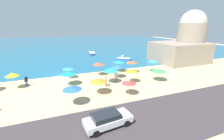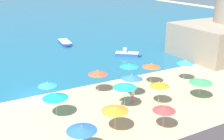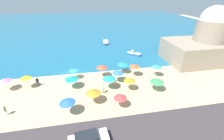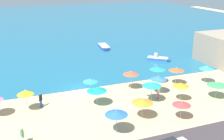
% 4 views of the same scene
% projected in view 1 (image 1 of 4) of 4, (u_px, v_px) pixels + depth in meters
% --- Properties ---
extents(ground_plane, '(160.00, 160.00, 0.00)m').
position_uv_depth(ground_plane, '(63.00, 76.00, 28.92)').
color(ground_plane, tan).
extents(sea, '(150.00, 110.00, 0.05)m').
position_uv_depth(sea, '(57.00, 44.00, 78.19)').
color(sea, '#1D6384').
rests_on(sea, ground_plane).
extents(coastal_road, '(80.00, 8.00, 0.06)m').
position_uv_depth(coastal_road, '(75.00, 139.00, 12.78)').
color(coastal_road, '#3C3337').
rests_on(coastal_road, ground_plane).
extents(beach_umbrella_0, '(2.39, 2.39, 2.62)m').
position_uv_depth(beach_umbrella_0, '(110.00, 70.00, 24.66)').
color(beach_umbrella_0, '#B2B2B7').
rests_on(beach_umbrella_0, ground_plane).
extents(beach_umbrella_1, '(2.48, 2.48, 2.18)m').
position_uv_depth(beach_umbrella_1, '(159.00, 70.00, 25.71)').
color(beach_umbrella_1, '#B2B2B7').
rests_on(beach_umbrella_1, ground_plane).
extents(beach_umbrella_2, '(2.33, 2.33, 2.31)m').
position_uv_depth(beach_umbrella_2, '(99.00, 80.00, 20.67)').
color(beach_umbrella_2, '#B2B2B7').
rests_on(beach_umbrella_2, ground_plane).
extents(beach_umbrella_3, '(2.14, 2.14, 2.66)m').
position_uv_depth(beach_umbrella_3, '(99.00, 64.00, 28.40)').
color(beach_umbrella_3, '#B2B2B7').
rests_on(beach_umbrella_3, ground_plane).
extents(beach_umbrella_4, '(1.93, 1.93, 2.16)m').
position_uv_depth(beach_umbrella_4, '(68.00, 68.00, 26.88)').
color(beach_umbrella_4, '#B2B2B7').
rests_on(beach_umbrella_4, ground_plane).
extents(beach_umbrella_5, '(2.20, 2.20, 2.43)m').
position_uv_depth(beach_umbrella_5, '(117.00, 67.00, 27.19)').
color(beach_umbrella_5, '#B2B2B7').
rests_on(beach_umbrella_5, ground_plane).
extents(beach_umbrella_6, '(2.30, 2.30, 2.43)m').
position_uv_depth(beach_umbrella_6, '(119.00, 62.00, 30.73)').
color(beach_umbrella_6, '#B2B2B7').
rests_on(beach_umbrella_6, ground_plane).
extents(beach_umbrella_8, '(2.16, 2.16, 2.58)m').
position_uv_depth(beach_umbrella_8, '(132.00, 62.00, 29.97)').
color(beach_umbrella_8, '#B2B2B7').
rests_on(beach_umbrella_8, ground_plane).
extents(beach_umbrella_9, '(2.42, 2.42, 2.30)m').
position_uv_depth(beach_umbrella_9, '(68.00, 73.00, 23.81)').
color(beach_umbrella_9, '#B2B2B7').
rests_on(beach_umbrella_9, ground_plane).
extents(beach_umbrella_10, '(2.00, 2.00, 2.42)m').
position_uv_depth(beach_umbrella_10, '(132.00, 70.00, 24.88)').
color(beach_umbrella_10, '#B2B2B7').
rests_on(beach_umbrella_10, ground_plane).
extents(beach_umbrella_11, '(1.99, 1.99, 2.13)m').
position_uv_depth(beach_umbrella_11, '(129.00, 82.00, 20.51)').
color(beach_umbrella_11, '#B2B2B7').
rests_on(beach_umbrella_11, ground_plane).
extents(beach_umbrella_13, '(2.05, 2.05, 2.69)m').
position_uv_depth(beach_umbrella_13, '(153.00, 61.00, 30.53)').
color(beach_umbrella_13, '#B2B2B7').
rests_on(beach_umbrella_13, ground_plane).
extents(beach_umbrella_14, '(2.26, 2.26, 2.46)m').
position_uv_depth(beach_umbrella_14, '(72.00, 88.00, 17.70)').
color(beach_umbrella_14, '#B2B2B7').
rests_on(beach_umbrella_14, ground_plane).
extents(beach_umbrella_15, '(1.89, 1.89, 2.62)m').
position_uv_depth(beach_umbrella_15, '(12.00, 75.00, 22.32)').
color(beach_umbrella_15, '#B2B2B7').
rests_on(beach_umbrella_15, ground_plane).
extents(bather_1, '(0.45, 0.41, 1.78)m').
position_uv_depth(bather_1, '(26.00, 80.00, 23.56)').
color(bather_1, '#365DB7').
rests_on(bather_1, ground_plane).
extents(bather_2, '(0.57, 0.24, 1.80)m').
position_uv_depth(bather_2, '(116.00, 76.00, 25.72)').
color(bather_2, '#E4638C').
rests_on(bather_2, ground_plane).
extents(bather_3, '(0.30, 0.55, 1.60)m').
position_uv_depth(bather_3, '(106.00, 81.00, 23.62)').
color(bather_3, '#F04635').
rests_on(bather_3, ground_plane).
extents(parked_car_1, '(4.74, 2.33, 1.41)m').
position_uv_depth(parked_car_1, '(108.00, 119.00, 14.14)').
color(parked_car_1, silver).
rests_on(parked_car_1, coastal_road).
extents(skiff_nearshore, '(2.11, 4.82, 0.58)m').
position_uv_depth(skiff_nearshore, '(92.00, 53.00, 50.44)').
color(skiff_nearshore, '#354A99').
rests_on(skiff_nearshore, sea).
extents(skiff_offshore, '(3.87, 3.32, 1.29)m').
position_uv_depth(skiff_offshore, '(124.00, 59.00, 41.71)').
color(skiff_offshore, '#2F5BA5').
rests_on(skiff_offshore, sea).
extents(harbor_fortress, '(13.41, 10.85, 13.15)m').
position_uv_depth(harbor_fortress, '(185.00, 43.00, 39.67)').
color(harbor_fortress, gray).
rests_on(harbor_fortress, ground_plane).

